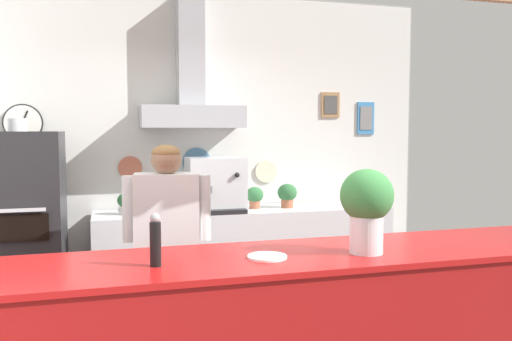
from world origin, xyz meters
The scene contains 12 objects.
back_wall_assembly centered at (-0.01, 2.21, 1.59)m, with size 4.57×2.51×2.96m.
back_prep_counter centered at (0.37, 1.97, 0.46)m, with size 2.73×0.60×0.93m.
pizza_oven centered at (-1.52, 1.71, 0.83)m, with size 0.64×0.74×1.75m.
shop_worker centered at (-0.48, 0.89, 0.84)m, with size 0.59×0.28×1.56m.
espresso_machine centered at (0.08, 1.94, 1.17)m, with size 0.51×0.46×0.48m.
potted_rosemary centered at (0.46, 1.99, 1.04)m, with size 0.16×0.16×0.20m.
potted_thyme centered at (0.77, 1.96, 1.05)m, with size 0.18×0.18×0.22m.
potted_oregano centered at (-0.41, 2.00, 1.05)m, with size 0.17×0.17×0.21m.
potted_basil centered at (-0.71, 1.94, 1.03)m, with size 0.14×0.14×0.19m.
condiment_plate centered at (-0.13, -0.32, 1.04)m, with size 0.19×0.19×0.01m.
pepper_grinder centered at (-0.66, -0.32, 1.16)m, with size 0.05×0.05×0.24m.
basil_vase centered at (0.38, -0.36, 1.27)m, with size 0.27×0.27×0.43m.
Camera 1 is at (-0.88, -2.73, 1.65)m, focal length 37.16 mm.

